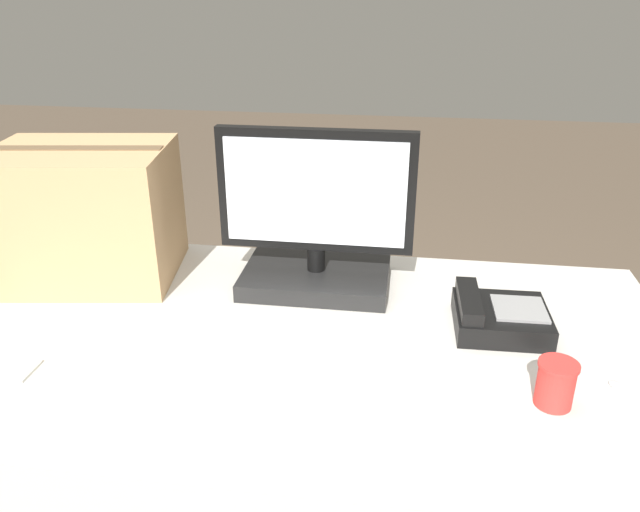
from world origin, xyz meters
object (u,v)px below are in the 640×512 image
Objects in this scene: desk_phone at (498,316)px; paper_cup_right at (556,384)px; monitor at (316,232)px; spoon at (632,399)px; cardboard_box at (86,214)px; sticky_note_pad at (16,370)px; keyboard at (325,349)px.

desk_phone is 2.33× the size of paper_cup_right.
paper_cup_right is (0.49, -0.41, -0.10)m from monitor.
spoon is (0.22, -0.23, -0.03)m from desk_phone.
monitor is 5.37× the size of paper_cup_right.
desk_phone is (0.42, -0.15, -0.11)m from monitor.
cardboard_box reaches higher than sticky_note_pad.
paper_cup_right reaches higher than desk_phone.
desk_phone reaches higher than sticky_note_pad.
sticky_note_pad is (-0.95, -0.30, -0.03)m from desk_phone.
paper_cup_right is at bearing 2.48° from sticky_note_pad.
desk_phone reaches higher than spoon.
monitor is 0.76m from spoon.
monitor is at bearing 37.64° from spoon.
spoon is at bearing 3.79° from sticky_note_pad.
cardboard_box is (-0.65, 0.30, 0.15)m from keyboard.
paper_cup_right is 0.19× the size of cardboard_box.
spoon is (0.15, 0.03, -0.04)m from paper_cup_right.
keyboard is 0.61m from sticky_note_pad.
sticky_note_pad is (-0.53, -0.46, -0.14)m from monitor.
paper_cup_right is 0.53× the size of spoon.
cardboard_box reaches higher than desk_phone.
monitor is at bearing 104.71° from keyboard.
spoon is 1.28m from cardboard_box.
desk_phone is at bearing -7.71° from cardboard_box.
sticky_note_pad is at bearing -139.05° from monitor.
cardboard_box is at bearing 170.99° from desk_phone.
cardboard_box is (-1.00, 0.14, 0.14)m from desk_phone.
paper_cup_right is 1.02m from sticky_note_pad.
monitor reaches higher than cardboard_box.
desk_phone is 0.31m from spoon.
cardboard_box is (-1.07, 0.39, 0.12)m from paper_cup_right.
desk_phone is (0.36, 0.16, 0.02)m from keyboard.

